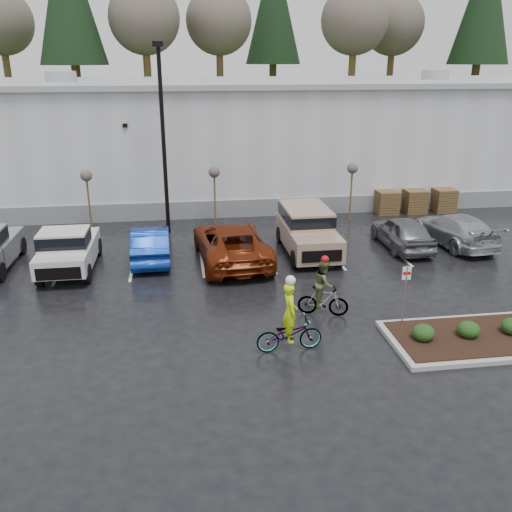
{
  "coord_description": "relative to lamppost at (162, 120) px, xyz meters",
  "views": [
    {
      "loc": [
        -3.3,
        -15.15,
        8.41
      ],
      "look_at": [
        -0.53,
        4.27,
        1.3
      ],
      "focal_mm": 38.0,
      "sensor_mm": 36.0,
      "label": 1
    }
  ],
  "objects": [
    {
      "name": "car_blue",
      "position": [
        -0.71,
        -3.94,
        -4.92
      ],
      "size": [
        1.74,
        4.67,
        1.53
      ],
      "primitive_type": "imported",
      "rotation": [
        0.0,
        0.0,
        3.17
      ],
      "color": "navy",
      "rests_on": "ground"
    },
    {
      "name": "pickup_white",
      "position": [
        -4.06,
        -4.55,
        -4.71
      ],
      "size": [
        2.1,
        5.2,
        1.96
      ],
      "primitive_type": null,
      "color": "beige",
      "rests_on": "ground"
    },
    {
      "name": "shrub_b",
      "position": [
        9.5,
        -13.0,
        -5.27
      ],
      "size": [
        0.7,
        0.7,
        0.52
      ],
      "primitive_type": "ellipsoid",
      "color": "#183512",
      "rests_on": "curb_island"
    },
    {
      "name": "car_grey",
      "position": [
        11.0,
        -3.96,
        -4.92
      ],
      "size": [
        1.84,
        4.5,
        1.53
      ],
      "primitive_type": "imported",
      "rotation": [
        0.0,
        0.0,
        3.15
      ],
      "color": "slate",
      "rests_on": "ground"
    },
    {
      "name": "fire_lane_sign",
      "position": [
        7.8,
        -11.8,
        -4.28
      ],
      "size": [
        0.3,
        0.05,
        2.2
      ],
      "color": "gray",
      "rests_on": "ground"
    },
    {
      "name": "pallet_stack_c",
      "position": [
        16.0,
        2.0,
        -5.01
      ],
      "size": [
        1.2,
        1.2,
        1.35
      ],
      "primitive_type": "cube",
      "color": "#4B341E",
      "rests_on": "ground"
    },
    {
      "name": "pallet_stack_b",
      "position": [
        14.2,
        2.0,
        -5.01
      ],
      "size": [
        1.2,
        1.2,
        1.35
      ],
      "primitive_type": "cube",
      "color": "#4B341E",
      "rests_on": "ground"
    },
    {
      "name": "car_far_silver",
      "position": [
        13.7,
        -3.82,
        -4.94
      ],
      "size": [
        2.67,
        5.38,
        1.5
      ],
      "primitive_type": "imported",
      "rotation": [
        0.0,
        0.0,
        3.25
      ],
      "color": "#A5A9AD",
      "rests_on": "ground"
    },
    {
      "name": "shrub_a",
      "position": [
        8.0,
        -13.0,
        -5.27
      ],
      "size": [
        0.7,
        0.7,
        0.52
      ],
      "primitive_type": "ellipsoid",
      "color": "#183512",
      "rests_on": "curb_island"
    },
    {
      "name": "curb_island",
      "position": [
        11.0,
        -13.0,
        -5.61
      ],
      "size": [
        8.0,
        3.0,
        0.15
      ],
      "primitive_type": "cube",
      "color": "gray",
      "rests_on": "ground"
    },
    {
      "name": "cyclist_olive",
      "position": [
        5.43,
        -10.5,
        -4.87
      ],
      "size": [
        1.77,
        0.99,
        2.21
      ],
      "rotation": [
        0.0,
        0.0,
        1.26
      ],
      "color": "#3F3F44",
      "rests_on": "ground"
    },
    {
      "name": "lamppost",
      "position": [
        0.0,
        0.0,
        0.0
      ],
      "size": [
        0.5,
        1.0,
        9.22
      ],
      "color": "black",
      "rests_on": "ground"
    },
    {
      "name": "mulch_bed",
      "position": [
        11.0,
        -13.0,
        -5.52
      ],
      "size": [
        7.6,
        2.6,
        0.04
      ],
      "primitive_type": "cube",
      "color": "black",
      "rests_on": "curb_island"
    },
    {
      "name": "pallet_stack_a",
      "position": [
        12.5,
        2.0,
        -5.01
      ],
      "size": [
        1.2,
        1.2,
        1.35
      ],
      "primitive_type": "cube",
      "color": "#4B341E",
      "rests_on": "ground"
    },
    {
      "name": "sapling_mid",
      "position": [
        2.5,
        1.0,
        -2.96
      ],
      "size": [
        0.6,
        0.6,
        3.2
      ],
      "color": "#4B341E",
      "rests_on": "ground"
    },
    {
      "name": "sapling_east",
      "position": [
        10.0,
        1.0,
        -2.96
      ],
      "size": [
        0.6,
        0.6,
        3.2
      ],
      "color": "#4B341E",
      "rests_on": "ground"
    },
    {
      "name": "cyclist_hivis",
      "position": [
        3.78,
        -12.74,
        -4.93
      ],
      "size": [
        2.07,
        0.82,
        2.47
      ],
      "rotation": [
        0.0,
        0.0,
        1.62
      ],
      "color": "#3F3F44",
      "rests_on": "ground"
    },
    {
      "name": "wooded_ridge",
      "position": [
        4.0,
        33.0,
        -2.69
      ],
      "size": [
        80.0,
        25.0,
        6.0
      ],
      "primitive_type": "cube",
      "color": "#2B421B",
      "rests_on": "ground"
    },
    {
      "name": "warehouse",
      "position": [
        4.0,
        9.99,
        -2.04
      ],
      "size": [
        60.5,
        15.5,
        7.2
      ],
      "color": "silver",
      "rests_on": "ground"
    },
    {
      "name": "suv_tan",
      "position": [
        6.39,
        -4.12,
        -4.66
      ],
      "size": [
        2.2,
        5.1,
        2.06
      ],
      "primitive_type": null,
      "color": "tan",
      "rests_on": "ground"
    },
    {
      "name": "sapling_west",
      "position": [
        -4.0,
        1.0,
        -2.96
      ],
      "size": [
        0.6,
        0.6,
        3.2
      ],
      "color": "#4B341E",
      "rests_on": "ground"
    },
    {
      "name": "ground",
      "position": [
        4.0,
        -12.0,
        -5.69
      ],
      "size": [
        120.0,
        120.0,
        0.0
      ],
      "primitive_type": "plane",
      "color": "black",
      "rests_on": "ground"
    },
    {
      "name": "car_red",
      "position": [
        2.81,
        -4.66,
        -4.83
      ],
      "size": [
        3.29,
        6.37,
        1.72
      ],
      "primitive_type": "imported",
      "rotation": [
        0.0,
        0.0,
        3.21
      ],
      "color": "#651E08",
      "rests_on": "ground"
    }
  ]
}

